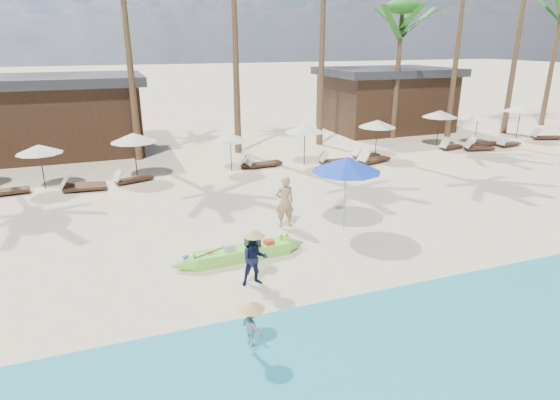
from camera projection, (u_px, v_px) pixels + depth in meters
name	position (u px, v px, depth m)	size (l,w,h in m)	color
ground	(295.00, 259.00, 13.86)	(240.00, 240.00, 0.00)	beige
wet_sand_strip	(387.00, 362.00, 9.42)	(240.00, 4.50, 0.01)	tan
green_canoe	(241.00, 253.00, 13.77)	(4.68, 0.79, 0.59)	#7DE746
tourist	(285.00, 202.00, 15.96)	(0.66, 0.43, 1.81)	tan
vendor_green	(255.00, 259.00, 12.19)	(0.70, 0.55, 1.45)	#141937
vendor_yellow	(252.00, 326.00, 9.52)	(0.58, 0.34, 0.90)	gray
blue_umbrella	(346.00, 165.00, 15.39)	(2.32, 2.32, 2.49)	#99999E
lounger_3_right	(1.00, 191.00, 19.38)	(2.00, 0.78, 0.66)	#392617
resort_parasol_4	(39.00, 149.00, 19.80)	(1.90, 1.90, 1.96)	#392617
lounger_4_left	(81.00, 187.00, 19.95)	(1.85, 0.69, 0.61)	#392617
lounger_4_right	(81.00, 184.00, 20.39)	(1.86, 0.98, 0.61)	#392617
resort_parasol_5	(133.00, 138.00, 21.27)	(2.08, 2.08, 2.15)	#392617
lounger_5_left	(131.00, 179.00, 21.15)	(1.83, 1.06, 0.59)	#392617
resort_parasol_6	(230.00, 137.00, 22.59)	(1.82, 1.82, 1.87)	#392617
lounger_6_left	(262.00, 163.00, 23.73)	(1.97, 0.87, 0.65)	#392617
lounger_6_right	(255.00, 163.00, 23.69)	(1.93, 0.77, 0.64)	#392617
resort_parasol_7	(305.00, 128.00, 23.68)	(2.06, 2.06, 2.12)	#392617
lounger_7_left	(334.00, 160.00, 24.32)	(1.89, 0.60, 0.64)	#392617
lounger_7_right	(364.00, 155.00, 25.57)	(1.68, 0.66, 0.55)	#392617
resort_parasol_8	(377.00, 124.00, 25.15)	(2.02, 2.02, 2.08)	#392617
lounger_8_left	(372.00, 159.00, 24.50)	(2.05, 1.12, 0.67)	#392617
resort_parasol_9	(440.00, 114.00, 28.02)	(2.09, 2.09, 2.16)	#392617
lounger_9_left	(451.00, 146.00, 27.58)	(1.71, 0.78, 0.56)	#392617
lounger_9_right	(477.00, 147.00, 27.27)	(1.83, 0.88, 0.60)	#392617
resort_parasol_10	(478.00, 115.00, 28.45)	(1.93, 1.93, 1.99)	#392617
lounger_10_left	(482.00, 143.00, 28.46)	(1.93, 0.81, 0.64)	#392617
lounger_10_right	(508.00, 144.00, 28.30)	(1.77, 0.82, 0.58)	#392617
resort_parasol_11	(521.00, 108.00, 30.04)	(2.14, 2.14, 2.20)	#392617
lounger_11_left	(545.00, 136.00, 30.29)	(2.01, 1.11, 0.65)	#392617
palm_6	(401.00, 24.00, 28.65)	(2.08, 2.08, 8.51)	brown
pavilion_west	(45.00, 115.00, 26.06)	(10.80, 6.60, 4.30)	#392617
pavilion_east	(385.00, 98.00, 33.26)	(8.80, 6.60, 4.30)	#392617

